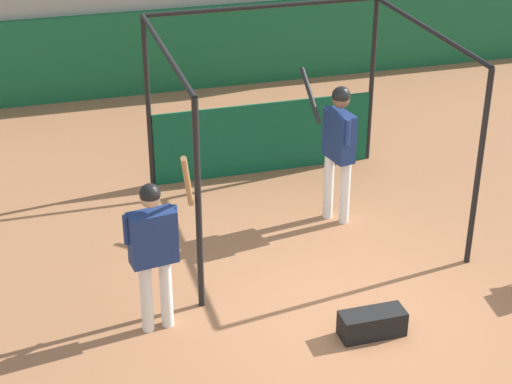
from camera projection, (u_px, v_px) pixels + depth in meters
ground_plane at (349, 317)px, 9.34m from camera, size 60.00×60.00×0.00m
outfield_wall at (197, 49)px, 15.42m from camera, size 24.00×0.12×1.51m
batting_cage at (276, 117)px, 11.61m from camera, size 3.37×3.19×2.49m
player_batter at (338, 140)px, 10.80m from camera, size 0.51×0.86×1.96m
player_waiting at (154, 243)px, 8.71m from camera, size 0.80×0.58×2.07m
equipment_bag at (372, 323)px, 9.01m from camera, size 0.70×0.28×0.28m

